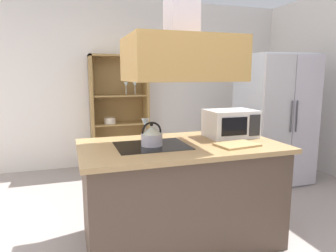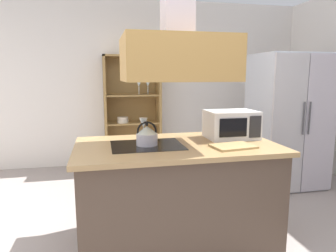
% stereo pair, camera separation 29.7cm
% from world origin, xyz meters
% --- Properties ---
extents(wall_back, '(6.00, 0.12, 2.70)m').
position_xyz_m(wall_back, '(0.00, 3.00, 1.35)').
color(wall_back, silver).
rests_on(wall_back, ground).
extents(kitchen_island, '(1.73, 0.99, 0.90)m').
position_xyz_m(kitchen_island, '(0.15, 0.31, 0.45)').
color(kitchen_island, '#4C3B2F').
rests_on(kitchen_island, ground).
extents(range_hood, '(0.90, 0.70, 1.26)m').
position_xyz_m(range_hood, '(0.15, 0.31, 1.74)').
color(range_hood, '#B78845').
extents(refrigerator, '(0.90, 0.78, 1.76)m').
position_xyz_m(refrigerator, '(1.96, 1.42, 0.88)').
color(refrigerator, '#B0B7C3').
rests_on(refrigerator, ground).
extents(dish_cabinet, '(0.90, 0.40, 1.80)m').
position_xyz_m(dish_cabinet, '(0.01, 2.78, 0.80)').
color(dish_cabinet, olive).
rests_on(dish_cabinet, ground).
extents(kettle, '(0.18, 0.18, 0.20)m').
position_xyz_m(kettle, '(-0.11, 0.31, 0.99)').
color(kettle, '#B8B3C0').
rests_on(kettle, kitchen_island).
extents(cutting_board, '(0.37, 0.29, 0.02)m').
position_xyz_m(cutting_board, '(0.57, 0.09, 0.91)').
color(cutting_board, tan).
rests_on(cutting_board, kitchen_island).
extents(microwave, '(0.46, 0.35, 0.26)m').
position_xyz_m(microwave, '(0.71, 0.45, 1.03)').
color(microwave, silver).
rests_on(microwave, kitchen_island).
extents(wine_glass_on_counter, '(0.08, 0.08, 0.21)m').
position_xyz_m(wine_glass_on_counter, '(-0.11, 0.53, 1.05)').
color(wine_glass_on_counter, silver).
rests_on(wine_glass_on_counter, kitchen_island).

